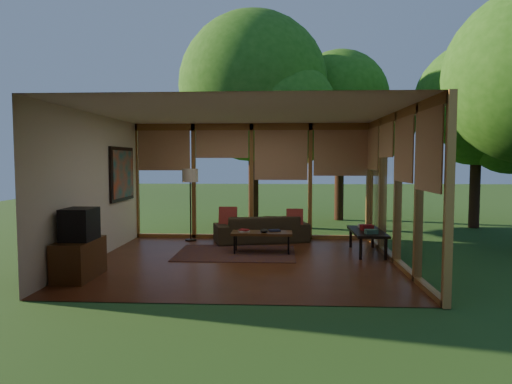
# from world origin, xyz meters

# --- Properties ---
(floor) EXTENTS (5.50, 5.50, 0.00)m
(floor) POSITION_xyz_m (0.00, 0.00, 0.00)
(floor) COLOR brown
(floor) RESTS_ON ground
(ceiling) EXTENTS (5.50, 5.50, 0.00)m
(ceiling) POSITION_xyz_m (0.00, 0.00, 2.70)
(ceiling) COLOR silver
(ceiling) RESTS_ON ground
(wall_left) EXTENTS (0.04, 5.00, 2.70)m
(wall_left) POSITION_xyz_m (-2.75, 0.00, 1.35)
(wall_left) COLOR silver
(wall_left) RESTS_ON ground
(wall_front) EXTENTS (5.50, 0.04, 2.70)m
(wall_front) POSITION_xyz_m (0.00, -2.50, 1.35)
(wall_front) COLOR silver
(wall_front) RESTS_ON ground
(window_wall_back) EXTENTS (5.50, 0.12, 2.70)m
(window_wall_back) POSITION_xyz_m (0.00, 2.50, 1.35)
(window_wall_back) COLOR #9F6931
(window_wall_back) RESTS_ON ground
(window_wall_right) EXTENTS (0.12, 5.00, 2.70)m
(window_wall_right) POSITION_xyz_m (2.75, 0.00, 1.35)
(window_wall_right) COLOR #9F6931
(window_wall_right) RESTS_ON ground
(exterior_lawn) EXTENTS (40.00, 40.00, 0.00)m
(exterior_lawn) POSITION_xyz_m (8.00, 8.00, -0.01)
(exterior_lawn) COLOR #2B521E
(exterior_lawn) RESTS_ON ground
(tree_nw) EXTENTS (4.11, 4.11, 5.92)m
(tree_nw) POSITION_xyz_m (-0.07, 4.56, 3.86)
(tree_nw) COLOR #3A2015
(tree_nw) RESTS_ON ground
(tree_ne) EXTENTS (2.95, 2.95, 5.20)m
(tree_ne) POSITION_xyz_m (2.50, 6.07, 3.71)
(tree_ne) COLOR #3A2015
(tree_ne) RESTS_ON ground
(tree_far) EXTENTS (3.34, 3.34, 5.05)m
(tree_far) POSITION_xyz_m (6.00, 4.55, 3.36)
(tree_far) COLOR #3A2015
(tree_far) RESTS_ON ground
(rug) EXTENTS (2.32, 1.65, 0.01)m
(rug) POSITION_xyz_m (-0.20, 0.69, 0.01)
(rug) COLOR brown
(rug) RESTS_ON floor
(sofa) EXTENTS (2.22, 1.36, 0.61)m
(sofa) POSITION_xyz_m (0.25, 2.00, 0.30)
(sofa) COLOR #362B1B
(sofa) RESTS_ON floor
(pillow_left) EXTENTS (0.41, 0.22, 0.42)m
(pillow_left) POSITION_xyz_m (-0.50, 1.95, 0.58)
(pillow_left) COLOR maroon
(pillow_left) RESTS_ON sofa
(pillow_right) EXTENTS (0.37, 0.20, 0.39)m
(pillow_right) POSITION_xyz_m (1.00, 1.95, 0.57)
(pillow_right) COLOR maroon
(pillow_right) RESTS_ON sofa
(ct_book_lower) EXTENTS (0.25, 0.22, 0.03)m
(ct_book_lower) POSITION_xyz_m (-0.04, 0.71, 0.44)
(ct_book_lower) COLOR beige
(ct_book_lower) RESTS_ON coffee_table
(ct_book_upper) EXTENTS (0.21, 0.19, 0.03)m
(ct_book_upper) POSITION_xyz_m (-0.04, 0.71, 0.47)
(ct_book_upper) COLOR maroon
(ct_book_upper) RESTS_ON coffee_table
(ct_book_side) EXTENTS (0.25, 0.21, 0.03)m
(ct_book_side) POSITION_xyz_m (0.56, 0.84, 0.44)
(ct_book_side) COLOR black
(ct_book_side) RESTS_ON coffee_table
(ct_bowl) EXTENTS (0.16, 0.16, 0.07)m
(ct_bowl) POSITION_xyz_m (0.36, 0.66, 0.46)
(ct_bowl) COLOR black
(ct_bowl) RESTS_ON coffee_table
(media_cabinet) EXTENTS (0.50, 1.00, 0.60)m
(media_cabinet) POSITION_xyz_m (-2.47, -1.31, 0.30)
(media_cabinet) COLOR #523116
(media_cabinet) RESTS_ON floor
(television) EXTENTS (0.45, 0.55, 0.50)m
(television) POSITION_xyz_m (-2.45, -1.31, 0.85)
(television) COLOR black
(television) RESTS_ON media_cabinet
(console_book_a) EXTENTS (0.25, 0.19, 0.08)m
(console_book_a) POSITION_xyz_m (2.40, 0.45, 0.50)
(console_book_a) COLOR #37604E
(console_book_a) RESTS_ON side_console
(console_book_b) EXTENTS (0.26, 0.21, 0.11)m
(console_book_b) POSITION_xyz_m (2.40, 0.90, 0.51)
(console_book_b) COLOR maroon
(console_book_b) RESTS_ON side_console
(console_book_c) EXTENTS (0.21, 0.15, 0.06)m
(console_book_c) POSITION_xyz_m (2.40, 1.30, 0.48)
(console_book_c) COLOR beige
(console_book_c) RESTS_ON side_console
(floor_lamp) EXTENTS (0.36, 0.36, 1.65)m
(floor_lamp) POSITION_xyz_m (-1.38, 2.07, 1.41)
(floor_lamp) COLOR black
(floor_lamp) RESTS_ON floor
(coffee_table) EXTENTS (1.20, 0.50, 0.43)m
(coffee_table) POSITION_xyz_m (0.31, 0.76, 0.39)
(coffee_table) COLOR #523116
(coffee_table) RESTS_ON floor
(side_console) EXTENTS (0.60, 1.40, 0.46)m
(side_console) POSITION_xyz_m (2.40, 0.85, 0.41)
(side_console) COLOR black
(side_console) RESTS_ON floor
(wall_painting) EXTENTS (0.06, 1.35, 1.15)m
(wall_painting) POSITION_xyz_m (-2.71, 1.40, 1.55)
(wall_painting) COLOR black
(wall_painting) RESTS_ON wall_left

